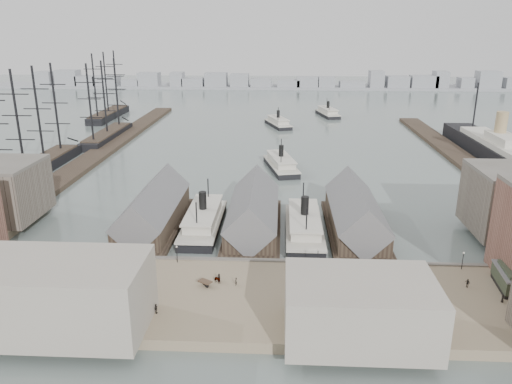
# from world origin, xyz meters

# --- Properties ---
(ground) EXTENTS (900.00, 900.00, 0.00)m
(ground) POSITION_xyz_m (0.00, 0.00, 0.00)
(ground) COLOR #566461
(ground) RESTS_ON ground
(quay) EXTENTS (180.00, 30.00, 2.00)m
(quay) POSITION_xyz_m (0.00, -20.00, 1.00)
(quay) COLOR #7B6B53
(quay) RESTS_ON ground
(seawall) EXTENTS (180.00, 1.20, 2.30)m
(seawall) POSITION_xyz_m (0.00, -5.20, 1.15)
(seawall) COLOR #59544C
(seawall) RESTS_ON ground
(west_wharf) EXTENTS (10.00, 220.00, 1.60)m
(west_wharf) POSITION_xyz_m (-68.00, 100.00, 0.80)
(west_wharf) COLOR #2D231C
(west_wharf) RESTS_ON ground
(east_wharf) EXTENTS (10.00, 180.00, 1.60)m
(east_wharf) POSITION_xyz_m (78.00, 90.00, 0.80)
(east_wharf) COLOR #2D231C
(east_wharf) RESTS_ON ground
(ferry_shed_west) EXTENTS (14.00, 42.00, 12.60)m
(ferry_shed_west) POSITION_xyz_m (-26.00, 16.88, 4.64)
(ferry_shed_west) COLOR #2D231C
(ferry_shed_west) RESTS_ON ground
(ferry_shed_center) EXTENTS (14.00, 42.00, 12.60)m
(ferry_shed_center) POSITION_xyz_m (0.00, 16.88, 4.64)
(ferry_shed_center) COLOR #2D231C
(ferry_shed_center) RESTS_ON ground
(ferry_shed_east) EXTENTS (14.00, 42.00, 12.60)m
(ferry_shed_east) POSITION_xyz_m (26.00, 16.88, 4.64)
(ferry_shed_east) COLOR #2D231C
(ferry_shed_east) RESTS_ON ground
(street_bldg_center) EXTENTS (24.00, 16.00, 10.00)m
(street_bldg_center) POSITION_xyz_m (20.00, -32.00, 7.00)
(street_bldg_center) COLOR gray
(street_bldg_center) RESTS_ON quay
(street_bldg_west) EXTENTS (30.00, 16.00, 12.00)m
(street_bldg_west) POSITION_xyz_m (-30.00, -32.00, 8.00)
(street_bldg_west) COLOR gray
(street_bldg_west) RESTS_ON quay
(lamp_post_far_w) EXTENTS (0.44, 0.44, 3.92)m
(lamp_post_far_w) POSITION_xyz_m (-45.00, -7.00, 4.71)
(lamp_post_far_w) COLOR black
(lamp_post_far_w) RESTS_ON quay
(lamp_post_near_w) EXTENTS (0.44, 0.44, 3.92)m
(lamp_post_near_w) POSITION_xyz_m (-15.00, -7.00, 4.71)
(lamp_post_near_w) COLOR black
(lamp_post_near_w) RESTS_ON quay
(lamp_post_near_e) EXTENTS (0.44, 0.44, 3.92)m
(lamp_post_near_e) POSITION_xyz_m (15.00, -7.00, 4.71)
(lamp_post_near_e) COLOR black
(lamp_post_near_e) RESTS_ON quay
(lamp_post_far_e) EXTENTS (0.44, 0.44, 3.92)m
(lamp_post_far_e) POSITION_xyz_m (45.00, -7.00, 4.71)
(lamp_post_far_e) COLOR black
(lamp_post_far_e) RESTS_ON quay
(far_shore) EXTENTS (500.00, 40.00, 15.72)m
(far_shore) POSITION_xyz_m (-2.07, 334.14, 3.91)
(far_shore) COLOR gray
(far_shore) RESTS_ON ground
(ferry_docked_west) EXTENTS (9.07, 30.23, 10.80)m
(ferry_docked_west) POSITION_xyz_m (-13.00, 16.73, 2.53)
(ferry_docked_west) COLOR black
(ferry_docked_west) RESTS_ON ground
(ferry_docked_east) EXTENTS (9.15, 30.50, 10.89)m
(ferry_docked_east) POSITION_xyz_m (13.00, 14.05, 2.55)
(ferry_docked_east) COLOR black
(ferry_docked_east) RESTS_ON ground
(ferry_open_near) EXTENTS (14.24, 28.53, 9.78)m
(ferry_open_near) POSITION_xyz_m (6.88, 75.09, 2.29)
(ferry_open_near) COLOR black
(ferry_open_near) RESTS_ON ground
(ferry_open_mid) EXTENTS (15.51, 26.52, 9.08)m
(ferry_open_mid) POSITION_xyz_m (4.95, 159.72, 2.13)
(ferry_open_mid) COLOR black
(ferry_open_mid) RESTS_ON ground
(ferry_open_far) EXTENTS (13.55, 27.33, 9.37)m
(ferry_open_far) POSITION_xyz_m (33.97, 193.70, 2.20)
(ferry_open_far) COLOR black
(ferry_open_far) RESTS_ON ground
(sailing_ship_near) EXTENTS (9.09, 62.61, 37.36)m
(sailing_ship_near) POSITION_xyz_m (-81.04, 64.88, 2.74)
(sailing_ship_near) COLOR black
(sailing_ship_near) RESTS_ON ground
(sailing_ship_mid) EXTENTS (8.76, 50.61, 36.01)m
(sailing_ship_mid) POSITION_xyz_m (-74.24, 122.24, 2.58)
(sailing_ship_mid) COLOR black
(sailing_ship_mid) RESTS_ON ground
(sailing_ship_far) EXTENTS (9.03, 50.15, 37.11)m
(sailing_ship_far) POSITION_xyz_m (-93.37, 180.27, 2.68)
(sailing_ship_far) COLOR black
(sailing_ship_far) RESTS_ON ground
(ocean_steamer) EXTENTS (13.13, 95.93, 19.19)m
(ocean_steamer) POSITION_xyz_m (92.00, 93.31, 4.13)
(ocean_steamer) COLOR black
(ocean_steamer) RESTS_ON ground
(tram) EXTENTS (3.71, 10.42, 3.63)m
(tram) POSITION_xyz_m (50.51, -14.54, 3.86)
(tram) COLOR black
(tram) RESTS_ON quay
(horse_cart_left) EXTENTS (4.74, 1.80, 1.63)m
(horse_cart_left) POSITION_xyz_m (-32.21, -12.34, 2.82)
(horse_cart_left) COLOR black
(horse_cart_left) RESTS_ON quay
(horse_cart_center) EXTENTS (4.65, 3.53, 1.48)m
(horse_cart_center) POSITION_xyz_m (-6.07, -16.09, 2.78)
(horse_cart_center) COLOR black
(horse_cart_center) RESTS_ON quay
(horse_cart_right) EXTENTS (4.86, 2.73, 1.66)m
(horse_cart_right) POSITION_xyz_m (22.54, -22.82, 2.83)
(horse_cart_right) COLOR black
(horse_cart_right) RESTS_ON quay
(pedestrian_0) EXTENTS (0.78, 0.79, 1.76)m
(pedestrian_0) POSITION_xyz_m (-50.96, -8.04, 2.88)
(pedestrian_0) COLOR black
(pedestrian_0) RESTS_ON quay
(pedestrian_2) EXTENTS (1.16, 1.16, 1.61)m
(pedestrian_2) POSITION_xyz_m (-25.05, -10.95, 2.81)
(pedestrian_2) COLOR black
(pedestrian_2) RESTS_ON quay
(pedestrian_3) EXTENTS (0.62, 1.13, 1.83)m
(pedestrian_3) POSITION_xyz_m (-14.67, -27.06, 2.91)
(pedestrian_3) COLOR black
(pedestrian_3) RESTS_ON quay
(pedestrian_4) EXTENTS (0.81, 0.97, 1.70)m
(pedestrian_4) POSITION_xyz_m (-5.02, -14.97, 2.85)
(pedestrian_4) COLOR black
(pedestrian_4) RESTS_ON quay
(pedestrian_5) EXTENTS (0.45, 0.61, 1.65)m
(pedestrian_5) POSITION_xyz_m (12.05, -23.81, 2.82)
(pedestrian_5) COLOR black
(pedestrian_5) RESTS_ON quay
(pedestrian_6) EXTENTS (1.08, 1.10, 1.78)m
(pedestrian_6) POSITION_xyz_m (15.75, -11.48, 2.89)
(pedestrian_6) COLOR black
(pedestrian_6) RESTS_ON quay
(pedestrian_7) EXTENTS (1.13, 1.23, 1.66)m
(pedestrian_7) POSITION_xyz_m (22.32, -21.97, 2.83)
(pedestrian_7) COLOR black
(pedestrian_7) RESTS_ON quay
(pedestrian_8) EXTENTS (1.01, 1.02, 1.73)m
(pedestrian_8) POSITION_xyz_m (43.50, -14.63, 2.86)
(pedestrian_8) COLOR black
(pedestrian_8) RESTS_ON quay
(pedestrian_9) EXTENTS (0.64, 0.86, 1.60)m
(pedestrian_9) POSITION_xyz_m (47.96, -20.08, 2.80)
(pedestrian_9) COLOR black
(pedestrian_9) RESTS_ON quay
(pedestrian_10) EXTENTS (0.50, 0.64, 1.64)m
(pedestrian_10) POSITION_xyz_m (-1.51, -16.30, 2.82)
(pedestrian_10) COLOR black
(pedestrian_10) RESTS_ON quay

